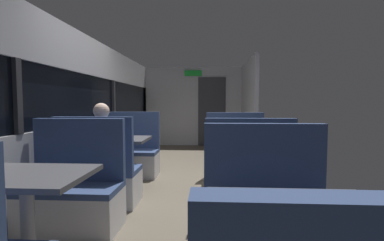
% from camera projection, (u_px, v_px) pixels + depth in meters
% --- Properties ---
extents(ground_plane, '(3.30, 9.20, 0.02)m').
position_uv_depth(ground_plane, '(178.00, 189.00, 4.15)').
color(ground_plane, '#665B4C').
extents(carriage_window_panel_left, '(0.09, 8.48, 2.30)m').
position_uv_depth(carriage_window_panel_left, '(80.00, 113.00, 4.16)').
color(carriage_window_panel_left, '#B2B2B7').
rests_on(carriage_window_panel_left, ground_plane).
extents(carriage_end_bulkhead, '(2.90, 0.11, 2.30)m').
position_uv_depth(carriage_end_bulkhead, '(195.00, 107.00, 8.25)').
color(carriage_end_bulkhead, '#B2B2B7').
rests_on(carriage_end_bulkhead, ground_plane).
extents(carriage_aisle_panel_right, '(0.08, 2.40, 2.30)m').
position_uv_depth(carriage_aisle_panel_right, '(249.00, 107.00, 6.98)').
color(carriage_aisle_panel_right, '#B2B2B7').
rests_on(carriage_aisle_panel_right, ground_plane).
extents(dining_table_near_window, '(0.90, 0.70, 0.74)m').
position_uv_depth(dining_table_near_window, '(26.00, 187.00, 2.08)').
color(dining_table_near_window, '#9E9EA3').
rests_on(dining_table_near_window, ground_plane).
extents(bench_near_window_facing_entry, '(0.95, 0.50, 1.10)m').
position_uv_depth(bench_near_window_facing_entry, '(73.00, 196.00, 2.79)').
color(bench_near_window_facing_entry, silver).
rests_on(bench_near_window_facing_entry, ground_plane).
extents(dining_table_mid_window, '(0.90, 0.70, 0.74)m').
position_uv_depth(dining_table_mid_window, '(117.00, 145.00, 4.14)').
color(dining_table_mid_window, '#9E9EA3').
rests_on(dining_table_mid_window, ground_plane).
extents(bench_mid_window_facing_end, '(0.95, 0.50, 1.10)m').
position_uv_depth(bench_mid_window_facing_end, '(99.00, 178.00, 3.46)').
color(bench_mid_window_facing_end, silver).
rests_on(bench_mid_window_facing_end, ground_plane).
extents(bench_mid_window_facing_entry, '(0.95, 0.50, 1.10)m').
position_uv_depth(bench_mid_window_facing_entry, '(131.00, 157.00, 4.86)').
color(bench_mid_window_facing_entry, silver).
rests_on(bench_mid_window_facing_entry, ground_plane).
extents(dining_table_front_aisle, '(0.90, 0.70, 0.74)m').
position_uv_depth(dining_table_front_aisle, '(298.00, 230.00, 1.37)').
color(dining_table_front_aisle, '#9E9EA3').
rests_on(dining_table_front_aisle, ground_plane).
extents(bench_front_aisle_facing_entry, '(0.95, 0.50, 1.10)m').
position_uv_depth(bench_front_aisle_facing_entry, '(267.00, 228.00, 2.09)').
color(bench_front_aisle_facing_entry, silver).
rests_on(bench_front_aisle_facing_entry, ground_plane).
extents(dining_table_rear_aisle, '(0.90, 0.70, 0.74)m').
position_uv_depth(dining_table_rear_aisle, '(241.00, 148.00, 3.83)').
color(dining_table_rear_aisle, '#9E9EA3').
rests_on(dining_table_rear_aisle, ground_plane).
extents(bench_rear_aisle_facing_end, '(0.95, 0.50, 1.10)m').
position_uv_depth(bench_rear_aisle_facing_end, '(247.00, 186.00, 3.16)').
color(bench_rear_aisle_facing_end, silver).
rests_on(bench_rear_aisle_facing_end, ground_plane).
extents(bench_rear_aisle_facing_entry, '(0.95, 0.50, 1.10)m').
position_uv_depth(bench_rear_aisle_facing_entry, '(235.00, 160.00, 4.55)').
color(bench_rear_aisle_facing_entry, silver).
rests_on(bench_rear_aisle_facing_entry, ground_plane).
extents(seated_passenger, '(0.47, 0.55, 1.26)m').
position_uv_depth(seated_passenger, '(101.00, 160.00, 3.52)').
color(seated_passenger, '#26262D').
rests_on(seated_passenger, ground_plane).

